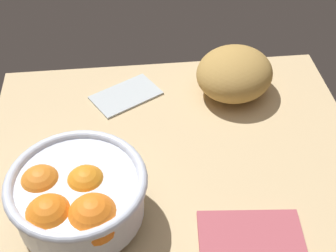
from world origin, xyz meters
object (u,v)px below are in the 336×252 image
object	(u,v)px
fruit_bowl	(76,197)
napkin_spare	(126,95)
napkin_folded	(252,245)
bread_loaf	(234,73)

from	to	relation	value
fruit_bowl	napkin_spare	world-z (taller)	fruit_bowl
fruit_bowl	napkin_folded	xyz separation A→B (cm)	(25.70, -7.19, -5.74)
fruit_bowl	napkin_folded	distance (cm)	27.29
bread_loaf	napkin_folded	xyz separation A→B (cm)	(-4.76, -37.06, -4.03)
fruit_bowl	bread_loaf	world-z (taller)	fruit_bowl
fruit_bowl	bread_loaf	distance (cm)	42.70
bread_loaf	napkin_spare	bearing A→B (deg)	178.41
napkin_folded	napkin_spare	distance (cm)	41.51
napkin_spare	bread_loaf	bearing A→B (deg)	-1.59
bread_loaf	napkin_folded	distance (cm)	37.58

